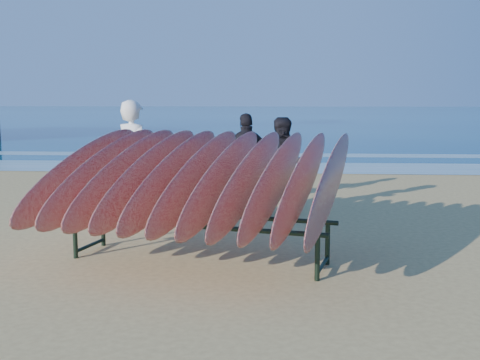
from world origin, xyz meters
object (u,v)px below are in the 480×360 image
Objects in this scene: person_dark_a at (285,166)px; person_dark_b at (247,158)px; person_white at (134,159)px; surfboard_rack at (198,178)px.

person_dark_b is (-0.68, 1.07, 0.02)m from person_dark_a.
person_white is 2.29m from person_dark_b.
person_dark_a is (1.02, 2.96, -0.19)m from surfboard_rack.
person_dark_a is 0.98× the size of person_dark_b.
person_dark_a is 1.27m from person_dark_b.
person_dark_a is at bearing -138.71° from person_white.
person_white is 2.47m from person_dark_a.
person_white reaches higher than person_dark_b.
surfboard_rack is 4.06m from person_dark_b.
person_dark_b is at bearing 95.35° from person_dark_a.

